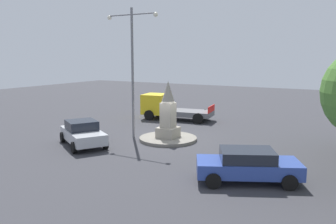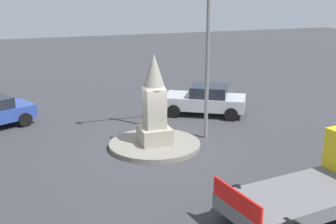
{
  "view_description": "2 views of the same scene",
  "coord_description": "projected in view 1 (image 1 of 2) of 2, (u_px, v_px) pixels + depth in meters",
  "views": [
    {
      "loc": [
        10.38,
        -18.34,
        5.27
      ],
      "look_at": [
        -0.27,
        0.47,
        1.72
      ],
      "focal_mm": 36.57,
      "sensor_mm": 36.0,
      "label": 1
    },
    {
      "loc": [
        4.95,
        15.74,
        6.24
      ],
      "look_at": [
        -0.36,
        0.57,
        1.58
      ],
      "focal_mm": 47.22,
      "sensor_mm": 36.0,
      "label": 2
    }
  ],
  "objects": [
    {
      "name": "car_blue_approaching",
      "position": [
        248.0,
        165.0,
        14.4
      ],
      "size": [
        4.62,
        3.44,
        1.4
      ],
      "color": "#2D479E",
      "rests_on": "ground"
    },
    {
      "name": "monument",
      "position": [
        168.0,
        112.0,
        21.36
      ],
      "size": [
        1.19,
        1.19,
        3.56
      ],
      "color": "#9E9687",
      "rests_on": "traffic_island"
    },
    {
      "name": "streetlamp",
      "position": [
        132.0,
        61.0,
        21.66
      ],
      "size": [
        3.78,
        0.28,
        8.23
      ],
      "color": "slate",
      "rests_on": "ground"
    },
    {
      "name": "traffic_island",
      "position": [
        168.0,
        139.0,
        21.63
      ],
      "size": [
        3.63,
        3.63,
        0.2
      ],
      "primitive_type": "cylinder",
      "color": "gray",
      "rests_on": "ground"
    },
    {
      "name": "truck_yellow_near_island",
      "position": [
        168.0,
        108.0,
        28.77
      ],
      "size": [
        6.09,
        3.03,
        2.08
      ],
      "color": "yellow",
      "rests_on": "ground"
    },
    {
      "name": "car_silver_parked_right",
      "position": [
        83.0,
        133.0,
        20.28
      ],
      "size": [
        4.3,
        3.57,
        1.48
      ],
      "color": "#B7BABF",
      "rests_on": "ground"
    },
    {
      "name": "ground_plane",
      "position": [
        168.0,
        140.0,
        21.65
      ],
      "size": [
        80.0,
        80.0,
        0.0
      ],
      "primitive_type": "plane",
      "color": "#38383D"
    }
  ]
}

